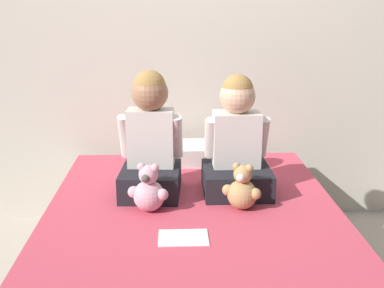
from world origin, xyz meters
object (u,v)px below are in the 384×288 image
at_px(child_on_left, 150,141).
at_px(child_on_right, 237,144).
at_px(teddy_bear_held_by_left_child, 149,191).
at_px(pillow_at_headboard, 188,153).
at_px(sign_card, 183,238).
at_px(teddy_bear_held_by_right_child, 242,190).
at_px(bed, 194,264).

height_order(child_on_left, child_on_right, child_on_left).
distance_m(teddy_bear_held_by_left_child, pillow_at_headboard, 0.75).
bearing_deg(teddy_bear_held_by_left_child, child_on_left, 104.92).
bearing_deg(child_on_left, child_on_right, 3.81).
bearing_deg(sign_card, child_on_left, 106.25).
relative_size(child_on_right, sign_card, 2.91).
xyz_separation_m(child_on_left, child_on_right, (0.44, -0.00, -0.02)).
relative_size(teddy_bear_held_by_right_child, pillow_at_headboard, 0.48).
bearing_deg(sign_card, child_on_right, 61.23).
relative_size(child_on_right, teddy_bear_held_by_left_child, 2.59).
bearing_deg(child_on_right, sign_card, -119.19).
relative_size(child_on_left, sign_card, 3.01).
bearing_deg(pillow_at_headboard, teddy_bear_held_by_right_child, -71.86).
height_order(child_on_left, teddy_bear_held_by_left_child, child_on_left).
bearing_deg(teddy_bear_held_by_right_child, pillow_at_headboard, 130.99).
height_order(bed, teddy_bear_held_by_left_child, teddy_bear_held_by_left_child).
height_order(bed, sign_card, sign_card).
xyz_separation_m(teddy_bear_held_by_left_child, pillow_at_headboard, (0.21, 0.72, -0.04)).
distance_m(child_on_left, pillow_at_headboard, 0.56).
distance_m(child_on_right, teddy_bear_held_by_left_child, 0.53).
height_order(teddy_bear_held_by_left_child, teddy_bear_held_by_right_child, teddy_bear_held_by_left_child).
bearing_deg(child_on_left, teddy_bear_held_by_right_child, -24.05).
bearing_deg(teddy_bear_held_by_left_child, child_on_right, 43.82).
xyz_separation_m(child_on_right, teddy_bear_held_by_left_child, (-0.44, -0.24, -0.16)).
xyz_separation_m(child_on_left, teddy_bear_held_by_right_child, (0.44, -0.23, -0.18)).
height_order(bed, pillow_at_headboard, pillow_at_headboard).
height_order(teddy_bear_held_by_left_child, pillow_at_headboard, teddy_bear_held_by_left_child).
bearing_deg(pillow_at_headboard, child_on_left, -113.66).
bearing_deg(child_on_right, bed, -125.93).
height_order(child_on_left, pillow_at_headboard, child_on_left).
xyz_separation_m(teddy_bear_held_by_left_child, teddy_bear_held_by_right_child, (0.44, 0.01, -0.00)).
bearing_deg(teddy_bear_held_by_left_child, sign_card, -45.83).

